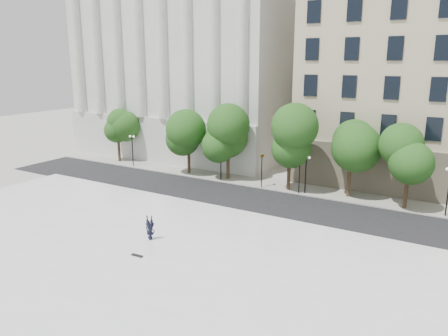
{
  "coord_description": "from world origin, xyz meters",
  "views": [
    {
      "loc": [
        19.64,
        -18.02,
        13.33
      ],
      "look_at": [
        3.04,
        10.0,
        5.2
      ],
      "focal_mm": 35.0,
      "sensor_mm": 36.0,
      "label": 1
    }
  ],
  "objects_px": {
    "traffic_light_west": "(262,154)",
    "person_lying": "(151,236)",
    "traffic_light_east": "(300,158)",
    "skateboard": "(137,255)"
  },
  "relations": [
    {
      "from": "traffic_light_west",
      "to": "person_lying",
      "type": "distance_m",
      "value": 17.66
    },
    {
      "from": "traffic_light_west",
      "to": "person_lying",
      "type": "xyz_separation_m",
      "value": [
        -0.6,
        -17.39,
        -3.0
      ]
    },
    {
      "from": "traffic_light_west",
      "to": "traffic_light_east",
      "type": "height_order",
      "value": "traffic_light_east"
    },
    {
      "from": "traffic_light_east",
      "to": "person_lying",
      "type": "bearing_deg",
      "value": -105.43
    },
    {
      "from": "traffic_light_west",
      "to": "person_lying",
      "type": "height_order",
      "value": "traffic_light_west"
    },
    {
      "from": "person_lying",
      "to": "traffic_light_west",
      "type": "bearing_deg",
      "value": 59.75
    },
    {
      "from": "person_lying",
      "to": "skateboard",
      "type": "height_order",
      "value": "person_lying"
    },
    {
      "from": "skateboard",
      "to": "traffic_light_east",
      "type": "bearing_deg",
      "value": 76.77
    },
    {
      "from": "traffic_light_west",
      "to": "skateboard",
      "type": "xyz_separation_m",
      "value": [
        0.43,
        -20.03,
        -3.21
      ]
    },
    {
      "from": "person_lying",
      "to": "skateboard",
      "type": "relative_size",
      "value": 2.13
    }
  ]
}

